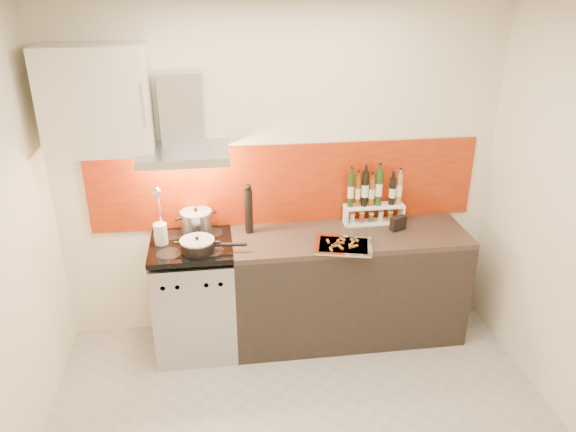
{
  "coord_description": "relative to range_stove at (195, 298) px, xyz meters",
  "views": [
    {
      "loc": [
        -0.49,
        -2.63,
        2.77
      ],
      "look_at": [
        0.0,
        0.95,
        1.15
      ],
      "focal_mm": 35.0,
      "sensor_mm": 36.0,
      "label": 1
    }
  ],
  "objects": [
    {
      "name": "step_shelf",
      "position": [
        1.42,
        0.18,
        0.66
      ],
      "size": [
        0.47,
        0.13,
        0.44
      ],
      "color": "white",
      "rests_on": "counter"
    },
    {
      "name": "pepper_mill",
      "position": [
        0.44,
        0.15,
        0.65
      ],
      "size": [
        0.06,
        0.06,
        0.39
      ],
      "color": "black",
      "rests_on": "counter"
    },
    {
      "name": "range_stove",
      "position": [
        0.0,
        0.0,
        0.0
      ],
      "size": [
        0.6,
        0.6,
        0.91
      ],
      "color": "#B7B7BA",
      "rests_on": "ground"
    },
    {
      "name": "utensil_jar",
      "position": [
        -0.21,
        0.02,
        0.6
      ],
      "size": [
        0.1,
        0.15,
        0.47
      ],
      "color": "silver",
      "rests_on": "range_stove"
    },
    {
      "name": "ceiling",
      "position": [
        0.7,
        -1.1,
        2.16
      ],
      "size": [
        3.4,
        2.8,
        0.02
      ],
      "primitive_type": "cube",
      "color": "white",
      "rests_on": "back_wall"
    },
    {
      "name": "range_hood",
      "position": [
        0.0,
        0.14,
        1.3
      ],
      "size": [
        0.62,
        0.5,
        0.61
      ],
      "color": "#B7B7BA",
      "rests_on": "back_wall"
    },
    {
      "name": "baking_tray",
      "position": [
        1.1,
        -0.2,
        0.47
      ],
      "size": [
        0.47,
        0.41,
        0.03
      ],
      "color": "silver",
      "rests_on": "counter"
    },
    {
      "name": "stock_pot",
      "position": [
        0.05,
        0.18,
        0.56
      ],
      "size": [
        0.24,
        0.24,
        0.2
      ],
      "color": "#B7B7BA",
      "rests_on": "range_stove"
    },
    {
      "name": "counter",
      "position": [
        1.2,
        0.0,
        0.01
      ],
      "size": [
        1.8,
        0.6,
        0.9
      ],
      "color": "black",
      "rests_on": "ground"
    },
    {
      "name": "backsplash",
      "position": [
        0.75,
        0.29,
        0.78
      ],
      "size": [
        3.0,
        0.02,
        0.64
      ],
      "primitive_type": "cube",
      "color": "maroon",
      "rests_on": "back_wall"
    },
    {
      "name": "saute_pan",
      "position": [
        0.06,
        -0.13,
        0.51
      ],
      "size": [
        0.48,
        0.25,
        0.11
      ],
      "color": "black",
      "rests_on": "range_stove"
    },
    {
      "name": "upper_cabinet",
      "position": [
        -0.55,
        0.13,
        1.51
      ],
      "size": [
        0.7,
        0.35,
        0.72
      ],
      "primitive_type": "cube",
      "color": "beige",
      "rests_on": "back_wall"
    },
    {
      "name": "back_wall",
      "position": [
        0.7,
        0.3,
        0.86
      ],
      "size": [
        3.4,
        0.02,
        2.6
      ],
      "primitive_type": "cube",
      "color": "silver",
      "rests_on": "ground"
    },
    {
      "name": "caddy_box",
      "position": [
        1.58,
        0.03,
        0.52
      ],
      "size": [
        0.13,
        0.09,
        0.11
      ],
      "primitive_type": "cube",
      "rotation": [
        0.0,
        0.0,
        0.37
      ],
      "color": "black",
      "rests_on": "counter"
    }
  ]
}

